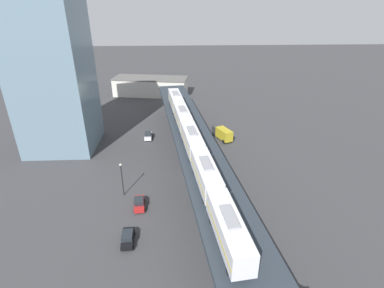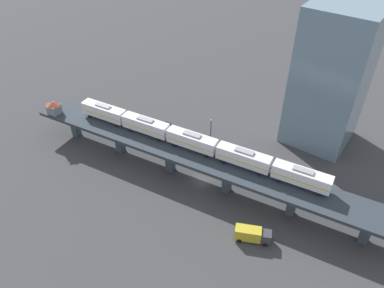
{
  "view_description": "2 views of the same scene",
  "coord_description": "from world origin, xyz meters",
  "px_view_note": "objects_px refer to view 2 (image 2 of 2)",
  "views": [
    {
      "loc": [
        -3.46,
        -55.45,
        34.36
      ],
      "look_at": [
        -0.98,
        -3.43,
        9.05
      ],
      "focal_mm": 28.0,
      "sensor_mm": 36.0,
      "label": 1
    },
    {
      "loc": [
        53.68,
        35.28,
        62.28
      ],
      "look_at": [
        -0.98,
        -3.43,
        9.05
      ],
      "focal_mm": 35.0,
      "sensor_mm": 36.0,
      "label": 2
    }
  ],
  "objects_px": {
    "subway_train": "(192,140)",
    "signal_hut": "(54,107)",
    "street_car_black": "(167,126)",
    "office_tower": "(331,78)",
    "delivery_truck": "(252,234)",
    "street_lamp": "(211,128)",
    "street_car_red": "(191,139)",
    "street_car_white": "(297,182)"
  },
  "relations": [
    {
      "from": "street_car_red",
      "to": "street_car_black",
      "type": "bearing_deg",
      "value": -95.26
    },
    {
      "from": "subway_train",
      "to": "signal_hut",
      "type": "distance_m",
      "value": 38.99
    },
    {
      "from": "subway_train",
      "to": "street_car_white",
      "type": "distance_m",
      "value": 26.64
    },
    {
      "from": "subway_train",
      "to": "street_car_black",
      "type": "distance_m",
      "value": 21.48
    },
    {
      "from": "signal_hut",
      "to": "office_tower",
      "type": "distance_m",
      "value": 70.6
    },
    {
      "from": "delivery_truck",
      "to": "street_car_white",
      "type": "bearing_deg",
      "value": 176.39
    },
    {
      "from": "street_car_red",
      "to": "delivery_truck",
      "type": "xyz_separation_m",
      "value": [
        19.2,
        28.69,
        0.82
      ]
    },
    {
      "from": "subway_train",
      "to": "signal_hut",
      "type": "bearing_deg",
      "value": -77.27
    },
    {
      "from": "street_car_white",
      "to": "office_tower",
      "type": "xyz_separation_m",
      "value": [
        -20.8,
        -3.21,
        17.06
      ]
    },
    {
      "from": "signal_hut",
      "to": "street_car_black",
      "type": "relative_size",
      "value": 0.8
    },
    {
      "from": "office_tower",
      "to": "subway_train",
      "type": "bearing_deg",
      "value": -31.4
    },
    {
      "from": "delivery_truck",
      "to": "street_lamp",
      "type": "height_order",
      "value": "street_lamp"
    },
    {
      "from": "subway_train",
      "to": "delivery_truck",
      "type": "relative_size",
      "value": 8.32
    },
    {
      "from": "street_car_red",
      "to": "office_tower",
      "type": "bearing_deg",
      "value": 129.02
    },
    {
      "from": "subway_train",
      "to": "street_car_red",
      "type": "height_order",
      "value": "subway_train"
    },
    {
      "from": "subway_train",
      "to": "signal_hut",
      "type": "xyz_separation_m",
      "value": [
        8.59,
        -38.02,
        -0.74
      ]
    },
    {
      "from": "signal_hut",
      "to": "office_tower",
      "type": "bearing_deg",
      "value": 125.06
    },
    {
      "from": "street_car_black",
      "to": "delivery_truck",
      "type": "distance_m",
      "value": 42.44
    },
    {
      "from": "street_lamp",
      "to": "delivery_truck",
      "type": "bearing_deg",
      "value": 47.43
    },
    {
      "from": "signal_hut",
      "to": "office_tower",
      "type": "height_order",
      "value": "office_tower"
    },
    {
      "from": "street_car_white",
      "to": "street_lamp",
      "type": "distance_m",
      "value": 26.23
    },
    {
      "from": "street_car_red",
      "to": "office_tower",
      "type": "distance_m",
      "value": 38.42
    },
    {
      "from": "street_lamp",
      "to": "office_tower",
      "type": "relative_size",
      "value": 0.19
    },
    {
      "from": "signal_hut",
      "to": "delivery_truck",
      "type": "xyz_separation_m",
      "value": [
        0.63,
        59.29,
        -7.59
      ]
    },
    {
      "from": "delivery_truck",
      "to": "street_car_black",
      "type": "bearing_deg",
      "value": -118.13
    },
    {
      "from": "office_tower",
      "to": "street_car_white",
      "type": "bearing_deg",
      "value": 8.77
    },
    {
      "from": "subway_train",
      "to": "street_lamp",
      "type": "xyz_separation_m",
      "value": [
        -13.42,
        -3.38,
        -5.99
      ]
    },
    {
      "from": "subway_train",
      "to": "street_car_black",
      "type": "height_order",
      "value": "subway_train"
    },
    {
      "from": "signal_hut",
      "to": "delivery_truck",
      "type": "relative_size",
      "value": 0.48
    },
    {
      "from": "street_lamp",
      "to": "street_car_black",
      "type": "bearing_deg",
      "value": -78.36
    },
    {
      "from": "street_car_white",
      "to": "street_car_red",
      "type": "distance_m",
      "value": 29.97
    },
    {
      "from": "signal_hut",
      "to": "street_car_black",
      "type": "bearing_deg",
      "value": 131.55
    },
    {
      "from": "delivery_truck",
      "to": "street_lamp",
      "type": "bearing_deg",
      "value": -132.57
    },
    {
      "from": "street_car_red",
      "to": "street_lamp",
      "type": "distance_m",
      "value": 6.18
    },
    {
      "from": "subway_train",
      "to": "street_car_red",
      "type": "xyz_separation_m",
      "value": [
        -9.99,
        -7.42,
        -9.16
      ]
    },
    {
      "from": "signal_hut",
      "to": "office_tower",
      "type": "xyz_separation_m",
      "value": [
        -40.25,
        57.35,
        8.65
      ]
    },
    {
      "from": "street_car_white",
      "to": "delivery_truck",
      "type": "relative_size",
      "value": 0.59
    },
    {
      "from": "office_tower",
      "to": "delivery_truck",
      "type": "bearing_deg",
      "value": 2.72
    },
    {
      "from": "street_car_white",
      "to": "street_lamp",
      "type": "relative_size",
      "value": 0.64
    },
    {
      "from": "office_tower",
      "to": "street_lamp",
      "type": "bearing_deg",
      "value": -51.22
    },
    {
      "from": "street_car_red",
      "to": "street_lamp",
      "type": "relative_size",
      "value": 0.66
    },
    {
      "from": "delivery_truck",
      "to": "office_tower",
      "type": "relative_size",
      "value": 0.21
    }
  ]
}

